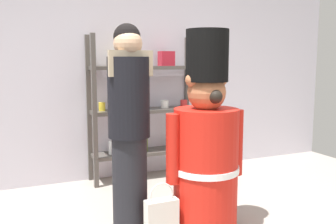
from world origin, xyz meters
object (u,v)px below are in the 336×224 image
object	(u,v)px
merchandise_shelf	(145,106)
shopping_bag	(162,219)
person_shopper	(129,126)
teddy_bear_guard	(206,149)

from	to	relation	value
merchandise_shelf	shopping_bag	xyz separation A→B (m)	(-0.46, -1.61, -0.70)
person_shopper	shopping_bag	distance (m)	0.78
shopping_bag	teddy_bear_guard	bearing A→B (deg)	8.84
merchandise_shelf	teddy_bear_guard	xyz separation A→B (m)	(-0.03, -1.54, -0.19)
merchandise_shelf	person_shopper	xyz separation A→B (m)	(-0.63, -1.35, 0.02)
merchandise_shelf	person_shopper	size ratio (longest dim) A/B	1.00
merchandise_shelf	shopping_bag	world-z (taller)	merchandise_shelf
teddy_bear_guard	shopping_bag	world-z (taller)	teddy_bear_guard
teddy_bear_guard	shopping_bag	distance (m)	0.67
teddy_bear_guard	person_shopper	distance (m)	0.66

